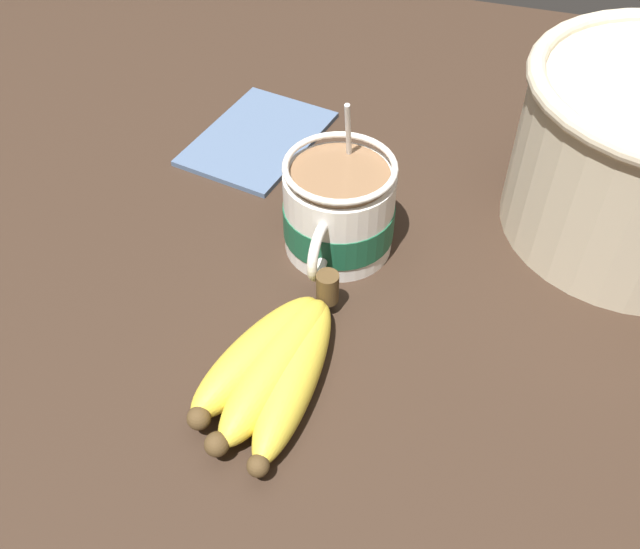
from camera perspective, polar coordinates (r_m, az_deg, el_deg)
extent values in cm
cube|color=#332319|center=(66.25, -2.13, -2.80)|extent=(127.67, 127.67, 3.77)
cylinder|color=white|center=(66.66, 1.52, 5.06)|extent=(10.29, 10.29, 8.47)
cylinder|color=#195638|center=(67.27, 1.51, 4.47)|extent=(10.49, 10.49, 3.31)
torus|color=white|center=(62.05, -0.02, 1.88)|extent=(5.44, 0.90, 5.44)
cylinder|color=#846042|center=(63.89, 1.60, 7.98)|extent=(9.09, 9.09, 0.40)
torus|color=white|center=(63.34, 1.61, 8.62)|extent=(10.29, 10.29, 0.60)
cylinder|color=silver|center=(66.67, 2.36, 9.28)|extent=(3.34, 0.50, 13.25)
ellipsoid|color=silver|center=(69.77, 1.89, 4.30)|extent=(3.00, 2.00, 0.80)
cylinder|color=#4C381E|center=(61.44, 0.60, -1.05)|extent=(2.00, 2.00, 3.00)
ellipsoid|color=gold|center=(58.03, -4.51, -6.48)|extent=(15.35, 9.14, 4.13)
sphere|color=#4C381E|center=(55.26, -9.66, -11.26)|extent=(1.86, 1.86, 1.86)
ellipsoid|color=gold|center=(57.20, -3.51, -7.46)|extent=(16.27, 6.99, 4.19)
sphere|color=#4C381E|center=(53.73, -7.83, -13.42)|extent=(1.88, 1.88, 1.88)
ellipsoid|color=gold|center=(56.85, -2.08, -8.22)|extent=(16.13, 3.80, 3.76)
sphere|color=#4C381E|center=(52.90, -4.97, -15.00)|extent=(1.69, 1.69, 1.69)
cube|color=slate|center=(82.84, -4.97, 10.81)|extent=(18.94, 14.89, 0.60)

